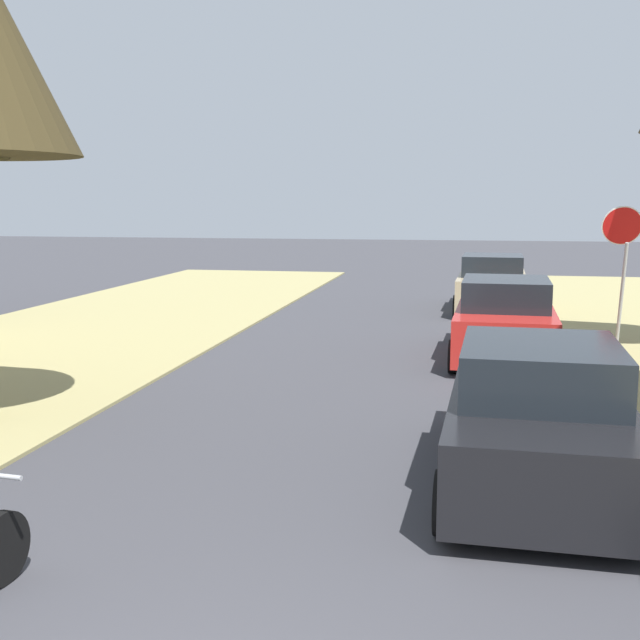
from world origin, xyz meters
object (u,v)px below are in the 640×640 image
(parked_sedan_black, at_px, (537,418))
(parked_sedan_tan, at_px, (492,285))
(parked_sedan_red, at_px, (505,321))
(stop_sign_far, at_px, (622,246))

(parked_sedan_black, bearing_deg, parked_sedan_tan, 90.54)
(parked_sedan_black, height_order, parked_sedan_red, same)
(stop_sign_far, relative_size, parked_sedan_red, 0.65)
(parked_sedan_black, distance_m, parked_sedan_tan, 13.87)
(parked_sedan_tan, bearing_deg, stop_sign_far, -67.29)
(parked_sedan_tan, bearing_deg, parked_sedan_black, -89.46)
(parked_sedan_black, bearing_deg, parked_sedan_red, 90.51)
(stop_sign_far, xyz_separation_m, parked_sedan_tan, (-2.37, 5.67, -1.42))
(parked_sedan_red, bearing_deg, parked_sedan_tan, 90.58)
(parked_sedan_black, relative_size, parked_sedan_red, 1.00)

